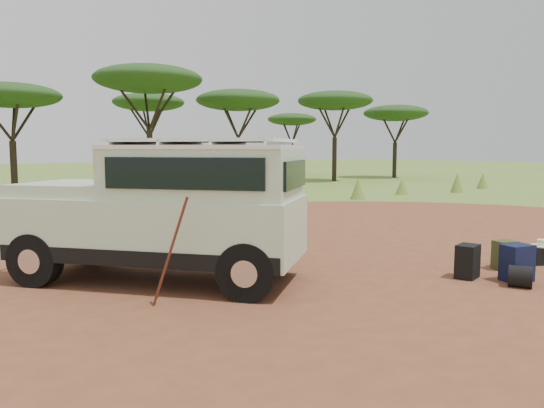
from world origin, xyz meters
TOP-DOWN VIEW (x-y plane):
  - ground at (0.00, 0.00)m, footprint 140.00×140.00m
  - dirt_clearing at (0.00, 0.00)m, footprint 23.00×23.00m
  - grass_fringe at (0.12, 8.67)m, footprint 36.60×1.60m
  - acacia_treeline at (0.75, 19.81)m, footprint 46.70×13.20m
  - safari_vehicle at (-2.50, 0.50)m, footprint 4.23×4.41m
  - walking_staff at (-3.02, -0.77)m, footprint 0.40×0.36m
  - backpack_black at (1.41, -1.97)m, footprint 0.46×0.39m
  - backpack_navy at (1.86, -2.51)m, footprint 0.48×0.38m
  - backpack_olive at (2.44, -1.95)m, footprint 0.41×0.34m
  - duffel_navy at (2.64, -1.89)m, footprint 0.38×0.30m
  - hard_case at (3.37, -2.08)m, footprint 0.54×0.48m
  - stuff_sack at (1.57, -2.74)m, footprint 0.44×0.44m
  - safari_hat at (3.37, -2.08)m, footprint 0.40×0.40m

SIDE VIEW (x-z plane):
  - ground at x=0.00m, z-range 0.00..0.00m
  - dirt_clearing at x=0.00m, z-range 0.00..0.01m
  - hard_case at x=3.37m, z-range 0.00..0.32m
  - stuff_sack at x=1.57m, z-range 0.00..0.32m
  - duffel_navy at x=2.64m, z-range 0.00..0.40m
  - backpack_olive at x=2.44m, z-range 0.00..0.49m
  - backpack_black at x=1.41m, z-range 0.00..0.53m
  - backpack_navy at x=1.86m, z-range 0.00..0.57m
  - safari_hat at x=3.37m, z-range 0.30..0.42m
  - grass_fringe at x=0.12m, z-range -0.05..0.85m
  - walking_staff at x=-3.02m, z-range 0.00..1.42m
  - safari_vehicle at x=-2.50m, z-range -0.04..2.12m
  - acacia_treeline at x=0.75m, z-range 1.74..8.00m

